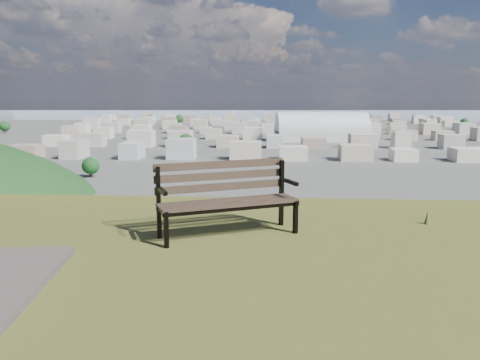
{
  "coord_description": "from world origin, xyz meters",
  "views": [
    {
      "loc": [
        0.41,
        -2.64,
        26.57
      ],
      "look_at": [
        -0.05,
        4.54,
        25.3
      ],
      "focal_mm": 35.0,
      "sensor_mm": 36.0,
      "label": 1
    }
  ],
  "objects": [
    {
      "name": "bay_water",
      "position": [
        0.0,
        900.0,
        0.0
      ],
      "size": [
        2400.0,
        700.0,
        0.12
      ],
      "primitive_type": "cube",
      "color": "#8695AA",
      "rests_on": "ground"
    },
    {
      "name": "city_trees",
      "position": [
        -26.39,
        319.0,
        4.83
      ],
      "size": [
        406.52,
        387.2,
        9.98
      ],
      "color": "#322319",
      "rests_on": "ground"
    },
    {
      "name": "city_blocks",
      "position": [
        0.0,
        394.44,
        3.5
      ],
      "size": [
        395.0,
        361.0,
        7.0
      ],
      "color": "beige",
      "rests_on": "ground"
    },
    {
      "name": "far_hills",
      "position": [
        -60.92,
        1402.93,
        25.47
      ],
      "size": [
        2050.0,
        340.0,
        60.0
      ],
      "color": "#8E9CB1",
      "rests_on": "ground"
    },
    {
      "name": "arena",
      "position": [
        32.27,
        292.62,
        5.56
      ],
      "size": [
        58.26,
        29.95,
        23.6
      ],
      "rotation": [
        0.0,
        0.0,
        0.12
      ],
      "color": "beige",
      "rests_on": "ground"
    },
    {
      "name": "park_bench",
      "position": [
        -0.09,
        2.62,
        25.47
      ],
      "size": [
        1.66,
        1.12,
        0.83
      ],
      "rotation": [
        0.0,
        0.0,
        0.43
      ],
      "color": "#422F26",
      "rests_on": "hilltop_mesa"
    }
  ]
}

